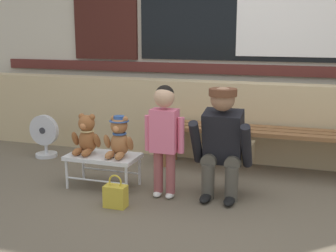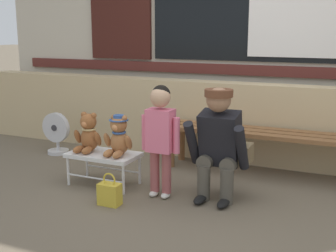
% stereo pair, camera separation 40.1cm
% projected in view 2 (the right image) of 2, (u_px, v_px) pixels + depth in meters
% --- Properties ---
extents(ground_plane, '(60.00, 60.00, 0.00)m').
position_uv_depth(ground_plane, '(190.00, 206.00, 3.61)').
color(ground_plane, brown).
extents(brick_low_wall, '(6.65, 0.25, 0.85)m').
position_uv_depth(brick_low_wall, '(240.00, 122.00, 4.79)').
color(brick_low_wall, tan).
rests_on(brick_low_wall, ground).
extents(wooden_bench_long, '(2.10, 0.40, 0.44)m').
position_uv_depth(wooden_bench_long, '(269.00, 138.00, 4.32)').
color(wooden_bench_long, brown).
rests_on(wooden_bench_long, ground).
extents(small_display_bench, '(0.64, 0.36, 0.30)m').
position_uv_depth(small_display_bench, '(104.00, 157.00, 4.07)').
color(small_display_bench, silver).
rests_on(small_display_bench, ground).
extents(teddy_bear_plain, '(0.28, 0.26, 0.36)m').
position_uv_depth(teddy_bear_plain, '(88.00, 134.00, 4.09)').
color(teddy_bear_plain, '#93562D').
rests_on(teddy_bear_plain, small_display_bench).
extents(teddy_bear_with_hat, '(0.28, 0.27, 0.36)m').
position_uv_depth(teddy_bear_with_hat, '(118.00, 136.00, 3.96)').
color(teddy_bear_with_hat, '#A86B3D').
rests_on(teddy_bear_with_hat, small_display_bench).
extents(child_standing, '(0.35, 0.18, 0.96)m').
position_uv_depth(child_standing, '(161.00, 129.00, 3.70)').
color(child_standing, '#994C4C').
rests_on(child_standing, ground).
extents(adult_crouching, '(0.50, 0.49, 0.95)m').
position_uv_depth(adult_crouching, '(220.00, 143.00, 3.68)').
color(adult_crouching, '#4C473D').
rests_on(adult_crouching, ground).
extents(handbag_on_ground, '(0.18, 0.11, 0.27)m').
position_uv_depth(handbag_on_ground, '(110.00, 194.00, 3.63)').
color(handbag_on_ground, gold).
rests_on(handbag_on_ground, ground).
extents(floor_fan, '(0.34, 0.24, 0.48)m').
position_uv_depth(floor_fan, '(57.00, 133.00, 5.10)').
color(floor_fan, silver).
rests_on(floor_fan, ground).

